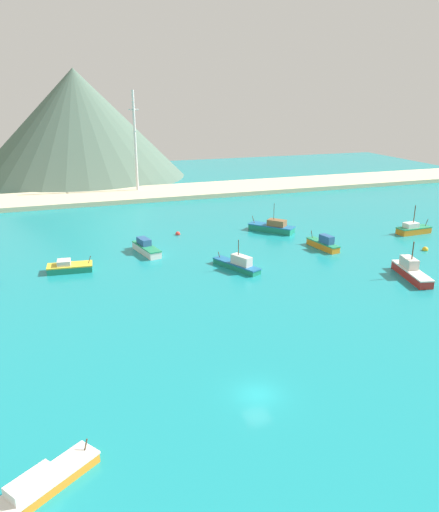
% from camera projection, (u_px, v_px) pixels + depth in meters
% --- Properties ---
extents(ground, '(260.00, 280.00, 0.50)m').
position_uv_depth(ground, '(181.00, 288.00, 75.29)').
color(ground, teal).
extents(fishing_boat_1, '(5.79, 9.52, 5.11)m').
position_uv_depth(fishing_boat_1, '(238.00, 264.00, 82.07)').
color(fishing_boat_1, '#198466').
rests_on(fishing_boat_1, ground).
extents(fishing_boat_3, '(4.04, 8.97, 2.59)m').
position_uv_depth(fishing_boat_3, '(146.00, 248.00, 90.34)').
color(fishing_boat_3, silver).
rests_on(fishing_boat_3, ground).
extents(fishing_boat_4, '(8.41, 6.90, 1.87)m').
position_uv_depth(fishing_boat_4, '(43.00, 483.00, 36.50)').
color(fishing_boat_4, orange).
rests_on(fishing_boat_4, ground).
extents(fishing_boat_5, '(4.48, 10.32, 5.87)m').
position_uv_depth(fishing_boat_5, '(411.00, 271.00, 78.44)').
color(fishing_boat_5, red).
rests_on(fishing_boat_5, ground).
extents(fishing_boat_6, '(7.43, 3.03, 5.99)m').
position_uv_depth(fishing_boat_6, '(413.00, 229.00, 102.71)').
color(fishing_boat_6, orange).
rests_on(fishing_boat_6, ground).
extents(fishing_boat_7, '(8.62, 9.15, 6.15)m').
position_uv_depth(fishing_boat_7, '(273.00, 227.00, 104.08)').
color(fishing_boat_7, '#198466').
rests_on(fishing_boat_7, ground).
extents(fishing_boat_8, '(7.45, 3.65, 2.37)m').
position_uv_depth(fishing_boat_8, '(69.00, 267.00, 81.19)').
color(fishing_boat_8, '#198466').
rests_on(fishing_boat_8, ground).
extents(fishing_boat_10, '(3.10, 7.93, 2.81)m').
position_uv_depth(fishing_boat_10, '(324.00, 244.00, 92.71)').
color(fishing_boat_10, orange).
rests_on(fishing_boat_10, ground).
extents(buoy_0, '(1.07, 1.07, 1.07)m').
position_uv_depth(buoy_0, '(425.00, 249.00, 92.01)').
color(buoy_0, gold).
rests_on(buoy_0, ground).
extents(buoy_1, '(1.02, 1.02, 1.02)m').
position_uv_depth(buoy_1, '(178.00, 234.00, 102.01)').
color(buoy_1, red).
rests_on(buoy_1, ground).
extents(beach_strip, '(247.00, 19.14, 1.20)m').
position_uv_depth(beach_strip, '(118.00, 195.00, 137.69)').
color(beach_strip, beige).
rests_on(beach_strip, ground).
extents(hill_central, '(70.96, 70.96, 35.54)m').
position_uv_depth(hill_central, '(77.00, 124.00, 165.86)').
color(hill_central, '#4C6656').
rests_on(hill_central, ground).
extents(radio_tower, '(2.86, 2.29, 28.59)m').
position_uv_depth(radio_tower, '(135.00, 143.00, 138.02)').
color(radio_tower, silver).
rests_on(radio_tower, ground).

